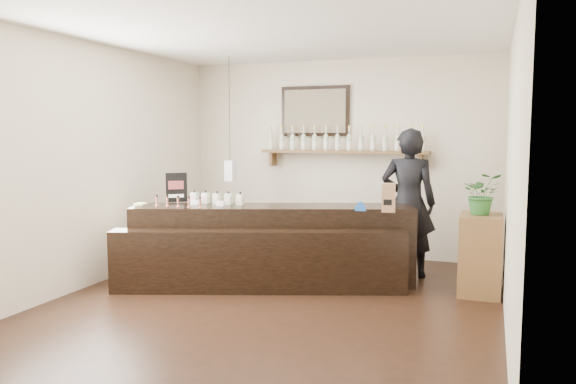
# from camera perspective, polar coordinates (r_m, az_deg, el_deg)

# --- Properties ---
(ground) EXTENTS (5.00, 5.00, 0.00)m
(ground) POSITION_cam_1_polar(r_m,az_deg,el_deg) (6.02, -1.20, -11.02)
(ground) COLOR black
(ground) RESTS_ON ground
(room_shell) EXTENTS (5.00, 5.00, 5.00)m
(room_shell) POSITION_cam_1_polar(r_m,az_deg,el_deg) (5.76, -1.24, 5.40)
(room_shell) COLOR beige
(room_shell) RESTS_ON ground
(back_wall_decor) EXTENTS (2.66, 0.96, 1.69)m
(back_wall_decor) POSITION_cam_1_polar(r_m,az_deg,el_deg) (8.05, 3.99, 5.90)
(back_wall_decor) COLOR brown
(back_wall_decor) RESTS_ON ground
(counter) EXTENTS (3.28, 1.92, 1.07)m
(counter) POSITION_cam_1_polar(r_m,az_deg,el_deg) (6.55, -2.00, -5.74)
(counter) COLOR black
(counter) RESTS_ON ground
(promo_sign) EXTENTS (0.22, 0.17, 0.36)m
(promo_sign) POSITION_cam_1_polar(r_m,az_deg,el_deg) (7.06, -11.26, 0.46)
(promo_sign) COLOR black
(promo_sign) RESTS_ON counter
(paper_bag) EXTENTS (0.15, 0.12, 0.31)m
(paper_bag) POSITION_cam_1_polar(r_m,az_deg,el_deg) (6.14, 10.18, -0.57)
(paper_bag) COLOR brown
(paper_bag) RESTS_ON counter
(tape_dispenser) EXTENTS (0.12, 0.06, 0.10)m
(tape_dispenser) POSITION_cam_1_polar(r_m,az_deg,el_deg) (6.20, 7.37, -1.54)
(tape_dispenser) COLOR #1954B5
(tape_dispenser) RESTS_ON counter
(side_cabinet) EXTENTS (0.45, 0.61, 0.88)m
(side_cabinet) POSITION_cam_1_polar(r_m,az_deg,el_deg) (6.53, 18.93, -6.01)
(side_cabinet) COLOR brown
(side_cabinet) RESTS_ON ground
(potted_plant) EXTENTS (0.47, 0.42, 0.45)m
(potted_plant) POSITION_cam_1_polar(r_m,az_deg,el_deg) (6.43, 19.13, -0.18)
(potted_plant) COLOR #286428
(potted_plant) RESTS_ON side_cabinet
(shopkeeper) EXTENTS (0.78, 0.53, 2.06)m
(shopkeeper) POSITION_cam_1_polar(r_m,az_deg,el_deg) (7.02, 12.14, -0.12)
(shopkeeper) COLOR black
(shopkeeper) RESTS_ON ground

